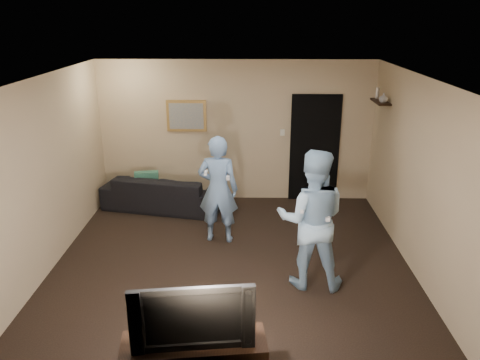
{
  "coord_description": "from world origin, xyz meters",
  "views": [
    {
      "loc": [
        0.23,
        -5.88,
        3.37
      ],
      "look_at": [
        0.11,
        0.3,
        1.15
      ],
      "focal_mm": 35.0,
      "sensor_mm": 36.0,
      "label": 1
    }
  ],
  "objects_px": {
    "wii_player_left": "(218,190)",
    "wii_player_right": "(311,220)",
    "television": "(193,312)",
    "sofa": "(163,192)"
  },
  "relations": [
    {
      "from": "television",
      "to": "wii_player_right",
      "type": "bearing_deg",
      "value": 47.59
    },
    {
      "from": "wii_player_left",
      "to": "wii_player_right",
      "type": "xyz_separation_m",
      "value": [
        1.25,
        -1.24,
        0.08
      ]
    },
    {
      "from": "television",
      "to": "wii_player_right",
      "type": "xyz_separation_m",
      "value": [
        1.3,
        1.8,
        0.1
      ]
    },
    {
      "from": "sofa",
      "to": "television",
      "type": "relative_size",
      "value": 1.9
    },
    {
      "from": "television",
      "to": "wii_player_right",
      "type": "relative_size",
      "value": 0.61
    },
    {
      "from": "wii_player_left",
      "to": "wii_player_right",
      "type": "relative_size",
      "value": 0.92
    },
    {
      "from": "wii_player_left",
      "to": "sofa",
      "type": "bearing_deg",
      "value": 130.74
    },
    {
      "from": "television",
      "to": "sofa",
      "type": "bearing_deg",
      "value": 96.89
    },
    {
      "from": "television",
      "to": "wii_player_left",
      "type": "relative_size",
      "value": 0.67
    },
    {
      "from": "sofa",
      "to": "wii_player_right",
      "type": "distance_m",
      "value": 3.47
    }
  ]
}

